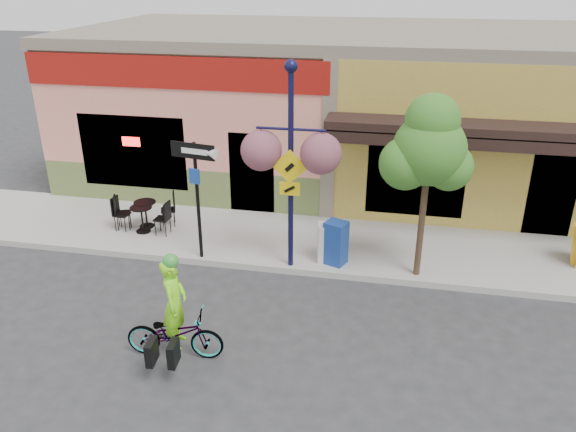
% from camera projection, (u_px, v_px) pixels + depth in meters
% --- Properties ---
extents(ground, '(90.00, 90.00, 0.00)m').
position_uv_depth(ground, '(352.00, 293.00, 11.61)').
color(ground, '#2D2D30').
rests_on(ground, ground).
extents(sidewalk, '(24.00, 3.00, 0.15)m').
position_uv_depth(sidewalk, '(360.00, 246.00, 13.37)').
color(sidewalk, '#9E9B93').
rests_on(sidewalk, ground).
extents(curb, '(24.00, 0.12, 0.15)m').
position_uv_depth(curb, '(354.00, 277.00, 12.07)').
color(curb, '#A8A59E').
rests_on(curb, ground).
extents(building, '(18.20, 8.20, 4.50)m').
position_uv_depth(building, '(378.00, 105.00, 17.41)').
color(building, '#EC8874').
rests_on(building, ground).
extents(bicycle, '(1.73, 0.74, 0.89)m').
position_uv_depth(bicycle, '(175.00, 334.00, 9.57)').
color(bicycle, maroon).
rests_on(bicycle, ground).
extents(cyclist_rider, '(0.44, 0.63, 1.62)m').
position_uv_depth(cyclist_rider, '(176.00, 316.00, 9.41)').
color(cyclist_rider, '#89FF1A').
rests_on(cyclist_rider, ground).
extents(lamp_post, '(1.42, 0.58, 4.44)m').
position_uv_depth(lamp_post, '(291.00, 170.00, 11.50)').
color(lamp_post, '#121239').
rests_on(lamp_post, sidewalk).
extents(one_way_sign, '(1.05, 0.40, 2.69)m').
position_uv_depth(one_way_sign, '(198.00, 202.00, 12.20)').
color(one_way_sign, black).
rests_on(one_way_sign, sidewalk).
extents(cafe_set_left, '(1.48, 0.80, 0.87)m').
position_uv_depth(cafe_set_left, '(142.00, 216.00, 13.77)').
color(cafe_set_left, black).
rests_on(cafe_set_left, sidewalk).
extents(cafe_set_right, '(1.64, 1.22, 0.88)m').
position_uv_depth(cafe_set_right, '(146.00, 210.00, 14.04)').
color(cafe_set_right, black).
rests_on(cafe_set_right, sidewalk).
extents(newspaper_box_blue, '(0.56, 0.53, 0.99)m').
position_uv_depth(newspaper_box_blue, '(336.00, 243.00, 12.28)').
color(newspaper_box_blue, navy).
rests_on(newspaper_box_blue, sidewalk).
extents(newspaper_box_grey, '(0.48, 0.45, 0.88)m').
position_uv_depth(newspaper_box_grey, '(327.00, 242.00, 12.42)').
color(newspaper_box_grey, silver).
rests_on(newspaper_box_grey, sidewalk).
extents(street_tree, '(2.02, 2.02, 3.92)m').
position_uv_depth(street_tree, '(425.00, 188.00, 11.24)').
color(street_tree, '#3D7A26').
rests_on(street_tree, sidewalk).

